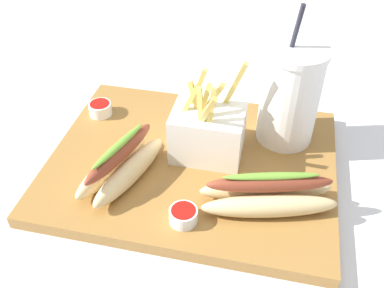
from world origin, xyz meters
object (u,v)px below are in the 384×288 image
at_px(fries_basket, 208,131).
at_px(hot_dog_2, 121,164).
at_px(soda_cup, 290,95).
at_px(hot_dog_1, 268,194).
at_px(ketchup_cup_1, 100,108).
at_px(ketchup_cup_2, 183,215).

height_order(fries_basket, hot_dog_2, fries_basket).
relative_size(soda_cup, hot_dog_1, 1.17).
bearing_deg(ketchup_cup_1, hot_dog_1, 153.34).
bearing_deg(ketchup_cup_1, soda_cup, -178.65).
xyz_separation_m(soda_cup, hot_dog_1, (0.01, 0.16, -0.06)).
bearing_deg(ketchup_cup_1, fries_basket, 163.83).
height_order(hot_dog_1, ketchup_cup_1, hot_dog_1).
distance_m(hot_dog_2, ketchup_cup_2, 0.12).
distance_m(fries_basket, ketchup_cup_2, 0.15).
bearing_deg(ketchup_cup_1, ketchup_cup_2, 134.18).
height_order(hot_dog_2, ketchup_cup_2, hot_dog_2).
xyz_separation_m(hot_dog_2, ketchup_cup_2, (-0.11, 0.06, -0.01)).
xyz_separation_m(fries_basket, hot_dog_2, (0.11, 0.08, -0.02)).
bearing_deg(hot_dog_2, soda_cup, -146.88).
relative_size(soda_cup, hot_dog_2, 1.31).
xyz_separation_m(hot_dog_2, ketchup_cup_1, (0.09, -0.14, -0.01)).
bearing_deg(ketchup_cup_2, hot_dog_1, -154.29).
bearing_deg(soda_cup, hot_dog_1, 85.30).
bearing_deg(hot_dog_2, ketchup_cup_1, -57.43).
distance_m(soda_cup, hot_dog_2, 0.27).
bearing_deg(hot_dog_2, hot_dog_1, 176.83).
relative_size(soda_cup, fries_basket, 1.44).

